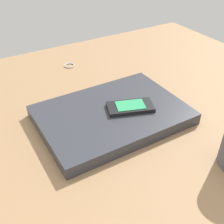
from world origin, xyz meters
TOP-DOWN VIEW (x-y plane):
  - desk_surface at (0.00, 0.00)cm, footprint 120.00×80.00cm
  - laptop_closed at (4.93, -3.94)cm, footprint 30.44×21.55cm
  - cell_phone_on_laptop at (8.50, -5.49)cm, footprint 10.71×7.77cm
  - key_ring at (7.46, 24.63)cm, footprint 3.08×3.08cm

SIDE VIEW (x-z plane):
  - desk_surface at x=0.00cm, z-range 0.00..3.00cm
  - key_ring at x=7.46cm, z-range 3.00..3.36cm
  - laptop_closed at x=4.93cm, z-range 3.00..5.54cm
  - cell_phone_on_laptop at x=8.50cm, z-range 5.51..6.48cm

